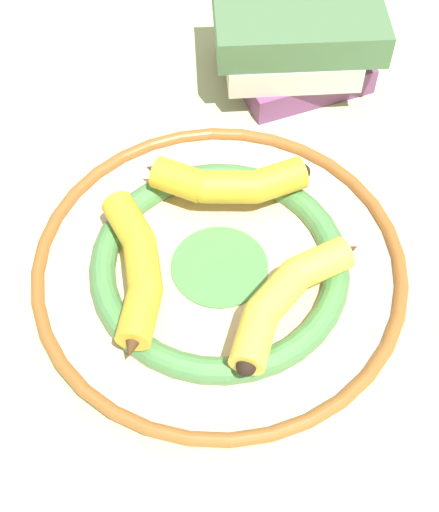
{
  "coord_description": "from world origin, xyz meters",
  "views": [
    {
      "loc": [
        -0.37,
        0.08,
        0.64
      ],
      "look_at": [
        0.02,
        -0.02,
        0.04
      ],
      "focal_mm": 50.0,
      "sensor_mm": 36.0,
      "label": 1
    }
  ],
  "objects_px": {
    "banana_b": "(287,295)",
    "banana_c": "(137,269)",
    "decorative_bowl": "(219,268)",
    "banana_a": "(227,182)",
    "book_stack": "(297,41)"
  },
  "relations": [
    {
      "from": "banana_a",
      "to": "banana_c",
      "type": "distance_m",
      "value": 0.14
    },
    {
      "from": "banana_c",
      "to": "book_stack",
      "type": "relative_size",
      "value": 0.86
    },
    {
      "from": "decorative_bowl",
      "to": "banana_b",
      "type": "xyz_separation_m",
      "value": [
        -0.07,
        -0.05,
        0.04
      ]
    },
    {
      "from": "decorative_bowl",
      "to": "book_stack",
      "type": "xyz_separation_m",
      "value": [
        0.28,
        -0.17,
        0.04
      ]
    },
    {
      "from": "banana_a",
      "to": "book_stack",
      "type": "xyz_separation_m",
      "value": [
        0.2,
        -0.14,
        0.0
      ]
    },
    {
      "from": "book_stack",
      "to": "banana_a",
      "type": "bearing_deg",
      "value": -122.3
    },
    {
      "from": "banana_c",
      "to": "book_stack",
      "type": "height_order",
      "value": "book_stack"
    },
    {
      "from": "banana_a",
      "to": "book_stack",
      "type": "relative_size",
      "value": 0.8
    },
    {
      "from": "banana_c",
      "to": "book_stack",
      "type": "xyz_separation_m",
      "value": [
        0.28,
        -0.25,
        0.0
      ]
    },
    {
      "from": "banana_b",
      "to": "decorative_bowl",
      "type": "bearing_deg",
      "value": -92.0
    },
    {
      "from": "banana_a",
      "to": "banana_b",
      "type": "distance_m",
      "value": 0.15
    },
    {
      "from": "banana_b",
      "to": "banana_c",
      "type": "xyz_separation_m",
      "value": [
        0.06,
        0.13,
        -0.0
      ]
    },
    {
      "from": "decorative_bowl",
      "to": "banana_a",
      "type": "height_order",
      "value": "banana_a"
    },
    {
      "from": "banana_c",
      "to": "banana_a",
      "type": "bearing_deg",
      "value": -48.17
    },
    {
      "from": "banana_a",
      "to": "banana_b",
      "type": "xyz_separation_m",
      "value": [
        -0.15,
        -0.02,
        -0.0
      ]
    }
  ]
}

